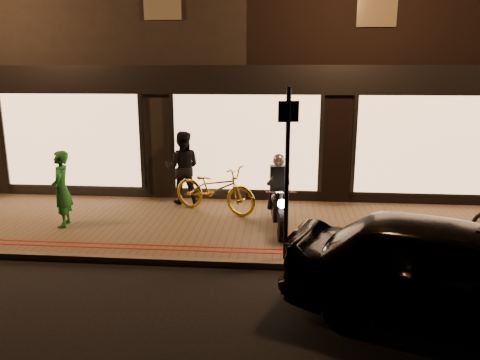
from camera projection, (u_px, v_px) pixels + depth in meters
name	position (u px, v px, depth m)	size (l,w,h in m)	color
ground	(228.00, 268.00, 8.21)	(90.00, 90.00, 0.00)	black
sidewalk	(239.00, 227.00, 10.14)	(50.00, 4.00, 0.12)	brown
kerb_stone	(228.00, 264.00, 8.25)	(50.00, 0.14, 0.12)	#59544C
red_kerb_lines	(231.00, 250.00, 8.72)	(50.00, 0.26, 0.01)	#9C130E
building_row	(258.00, 44.00, 15.94)	(48.00, 10.11, 8.50)	black
motorcycle	(278.00, 201.00, 9.72)	(0.61, 1.94, 1.59)	black
sign_post	(287.00, 166.00, 7.95)	(0.35, 0.10, 3.00)	black
bicycle_gold	(215.00, 189.00, 10.91)	(0.75, 2.15, 1.13)	gold
person_green	(61.00, 189.00, 9.87)	(0.60, 0.39, 1.63)	#1F772C
person_dark	(183.00, 167.00, 11.60)	(0.88, 0.69, 1.81)	black
parked_car	(453.00, 273.00, 6.21)	(1.80, 4.48, 1.53)	black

